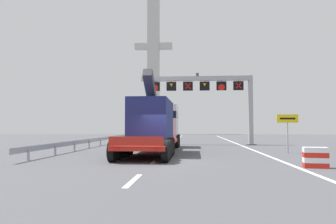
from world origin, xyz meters
TOP-DOWN VIEW (x-y plane):
  - ground at (0.00, 0.00)m, footprint 112.00×112.00m
  - lane_markings at (-0.38, 18.41)m, footprint 0.20×51.42m
  - edge_line_right at (6.20, 12.00)m, footprint 0.20×63.00m
  - overhead_lane_gantry at (3.31, 14.76)m, footprint 11.33×0.90m
  - heavy_haul_truck_red at (-1.04, 6.62)m, footprint 3.08×14.08m
  - exit_sign_yellow at (8.06, 5.43)m, footprint 1.42×0.15m
  - crash_barrier_striped at (6.96, -2.20)m, footprint 1.06×0.64m
  - guardrail_left at (-7.15, 12.63)m, footprint 0.13×29.27m
  - bridge_pylon_distant at (-7.66, 57.05)m, footprint 9.00×2.00m

SIDE VIEW (x-z plane):
  - ground at x=0.00m, z-range 0.00..0.00m
  - edge_line_right at x=6.20m, z-range 0.00..0.01m
  - lane_markings at x=-0.38m, z-range 0.00..0.01m
  - crash_barrier_striped at x=6.96m, z-range 0.00..0.90m
  - guardrail_left at x=-7.15m, z-range 0.18..0.94m
  - exit_sign_yellow at x=8.06m, z-range 0.67..3.30m
  - heavy_haul_truck_red at x=-1.04m, z-range -0.66..4.64m
  - overhead_lane_gantry at x=3.31m, z-range 1.98..9.12m
  - bridge_pylon_distant at x=-7.66m, z-range 0.39..34.30m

